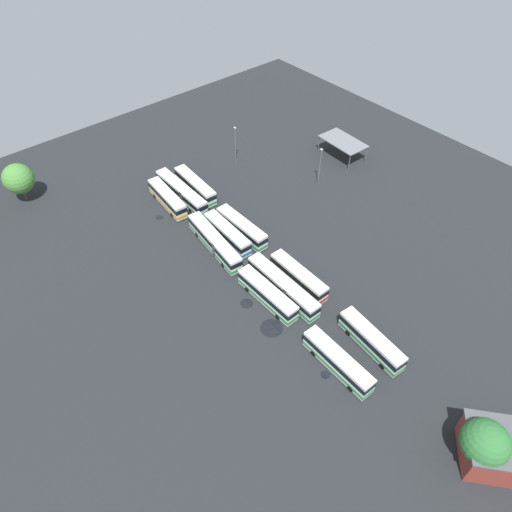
# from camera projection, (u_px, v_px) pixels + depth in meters

# --- Properties ---
(ground_plane) EXTENTS (129.90, 129.90, 0.00)m
(ground_plane) POSITION_uv_depth(u_px,v_px,m) (254.00, 266.00, 85.57)
(ground_plane) COLOR black
(bus_row0_slot0) EXTENTS (12.08, 3.59, 3.50)m
(bus_row0_slot0) POSITION_uv_depth(u_px,v_px,m) (371.00, 340.00, 71.82)
(bus_row0_slot0) COLOR silver
(bus_row0_slot0) RESTS_ON ground_plane
(bus_row0_slot2) EXTENTS (12.38, 2.77, 3.50)m
(bus_row0_slot2) POSITION_uv_depth(u_px,v_px,m) (338.00, 361.00, 69.20)
(bus_row0_slot2) COLOR silver
(bus_row0_slot2) RESTS_ON ground_plane
(bus_row1_slot0) EXTENTS (12.09, 2.66, 3.50)m
(bus_row1_slot0) POSITION_uv_depth(u_px,v_px,m) (299.00, 277.00, 81.17)
(bus_row1_slot0) COLOR silver
(bus_row1_slot0) RESTS_ON ground_plane
(bus_row1_slot1) EXTENTS (15.70, 2.69, 3.50)m
(bus_row1_slot1) POSITION_uv_depth(u_px,v_px,m) (283.00, 286.00, 79.56)
(bus_row1_slot1) COLOR silver
(bus_row1_slot1) RESTS_ON ground_plane
(bus_row1_slot2) EXTENTS (12.55, 2.52, 3.50)m
(bus_row1_slot2) POSITION_uv_depth(u_px,v_px,m) (267.00, 294.00, 78.34)
(bus_row1_slot2) COLOR silver
(bus_row1_slot2) RESTS_ON ground_plane
(bus_row2_slot0) EXTENTS (12.45, 2.56, 3.50)m
(bus_row2_slot0) POSITION_uv_depth(u_px,v_px,m) (242.00, 227.00, 90.20)
(bus_row2_slot0) COLOR silver
(bus_row2_slot0) RESTS_ON ground_plane
(bus_row2_slot1) EXTENTS (12.13, 2.98, 3.50)m
(bus_row2_slot1) POSITION_uv_depth(u_px,v_px,m) (227.00, 234.00, 88.98)
(bus_row2_slot1) COLOR silver
(bus_row2_slot1) RESTS_ON ground_plane
(bus_row2_slot2) EXTENTS (15.83, 4.25, 3.50)m
(bus_row2_slot2) POSITION_uv_depth(u_px,v_px,m) (215.00, 242.00, 87.29)
(bus_row2_slot2) COLOR silver
(bus_row2_slot2) RESTS_ON ground_plane
(bus_row3_slot0) EXTENTS (12.93, 3.19, 3.50)m
(bus_row3_slot0) POSITION_uv_depth(u_px,v_px,m) (195.00, 186.00, 99.67)
(bus_row3_slot0) COLOR silver
(bus_row3_slot0) RESTS_ON ground_plane
(bus_row3_slot1) EXTENTS (15.69, 2.65, 3.50)m
(bus_row3_slot1) POSITION_uv_depth(u_px,v_px,m) (181.00, 192.00, 98.08)
(bus_row3_slot1) COLOR silver
(bus_row3_slot1) RESTS_ON ground_plane
(bus_row3_slot2) EXTENTS (12.30, 3.44, 3.50)m
(bus_row3_slot2) POSITION_uv_depth(u_px,v_px,m) (167.00, 198.00, 96.62)
(bus_row3_slot2) COLOR silver
(bus_row3_slot2) RESTS_ON ground_plane
(depot_building) EXTENTS (11.59, 11.40, 5.05)m
(depot_building) POSITION_uv_depth(u_px,v_px,m) (499.00, 450.00, 59.23)
(depot_building) COLOR maroon
(depot_building) RESTS_ON ground_plane
(maintenance_shelter) EXTENTS (10.78, 6.55, 4.07)m
(maintenance_shelter) POSITION_uv_depth(u_px,v_px,m) (343.00, 142.00, 108.21)
(maintenance_shelter) COLOR slate
(maintenance_shelter) RESTS_ON ground_plane
(lamp_post_mid_lot) EXTENTS (0.56, 0.28, 8.88)m
(lamp_post_mid_lot) POSITION_uv_depth(u_px,v_px,m) (320.00, 166.00, 99.60)
(lamp_post_mid_lot) COLOR slate
(lamp_post_mid_lot) RESTS_ON ground_plane
(lamp_post_near_entrance) EXTENTS (0.56, 0.28, 8.85)m
(lamp_post_near_entrance) POSITION_uv_depth(u_px,v_px,m) (235.00, 144.00, 105.79)
(lamp_post_near_entrance) COLOR slate
(lamp_post_near_entrance) RESTS_ON ground_plane
(tree_south_edge) EXTENTS (6.18, 6.18, 8.37)m
(tree_south_edge) POSITION_uv_depth(u_px,v_px,m) (18.00, 179.00, 95.56)
(tree_south_edge) COLOR brown
(tree_south_edge) RESTS_ON ground_plane
(tree_northeast) EXTENTS (5.93, 5.93, 8.00)m
(tree_northeast) POSITION_uv_depth(u_px,v_px,m) (485.00, 443.00, 57.37)
(tree_northeast) COLOR brown
(tree_northeast) RESTS_ON ground_plane
(puddle_near_shelter) EXTENTS (1.44, 1.44, 0.01)m
(puddle_near_shelter) POSITION_uv_depth(u_px,v_px,m) (325.00, 375.00, 69.71)
(puddle_near_shelter) COLOR black
(puddle_near_shelter) RESTS_ON ground_plane
(puddle_front_lane) EXTENTS (3.69, 3.69, 0.01)m
(puddle_front_lane) POSITION_uv_depth(u_px,v_px,m) (272.00, 328.00, 75.71)
(puddle_front_lane) COLOR black
(puddle_front_lane) RESTS_ON ground_plane
(puddle_centre_drain) EXTENTS (2.17, 2.17, 0.01)m
(puddle_centre_drain) POSITION_uv_depth(u_px,v_px,m) (247.00, 304.00, 79.31)
(puddle_centre_drain) COLOR black
(puddle_centre_drain) RESTS_ON ground_plane
(puddle_back_corner) EXTENTS (2.08, 2.08, 0.01)m
(puddle_back_corner) POSITION_uv_depth(u_px,v_px,m) (203.00, 188.00, 102.12)
(puddle_back_corner) COLOR black
(puddle_back_corner) RESTS_ON ground_plane
(puddle_between_rows) EXTENTS (1.58, 1.58, 0.01)m
(puddle_between_rows) POSITION_uv_depth(u_px,v_px,m) (160.00, 218.00, 95.12)
(puddle_between_rows) COLOR black
(puddle_between_rows) RESTS_ON ground_plane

